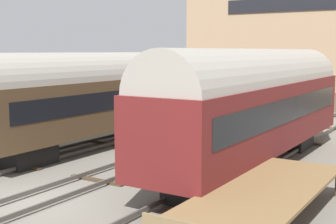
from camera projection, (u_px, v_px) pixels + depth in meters
ground_plane at (39, 202)px, 16.09m from camera, size 200.00×200.00×0.00m
track_middle at (39, 198)px, 16.08m from camera, size 2.60×60.00×0.26m
track_right at (148, 224)px, 13.69m from camera, size 2.60×60.00×0.26m
train_car_brown at (96, 94)px, 25.09m from camera, size 3.04×15.12×5.09m
train_car_maroon at (256, 102)px, 20.39m from camera, size 3.11×15.96×5.26m
station_platform at (223, 221)px, 11.51m from camera, size 2.86×14.03×1.08m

